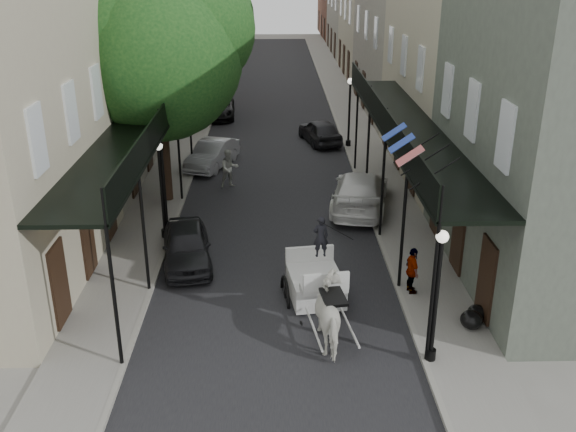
{
  "coord_description": "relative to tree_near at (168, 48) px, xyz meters",
  "views": [
    {
      "loc": [
        0.04,
        -16.09,
        10.1
      ],
      "look_at": [
        0.48,
        4.37,
        1.6
      ],
      "focal_mm": 40.0,
      "sensor_mm": 36.0,
      "label": 1
    }
  ],
  "objects": [
    {
      "name": "tree_far",
      "position": [
        -0.05,
        14.0,
        -0.65
      ],
      "size": [
        6.45,
        6.0,
        8.61
      ],
      "color": "#382619",
      "rests_on": "sidewalk_left"
    },
    {
      "name": "road",
      "position": [
        4.2,
        9.82,
        -6.48
      ],
      "size": [
        8.0,
        90.0,
        0.01
      ],
      "primitive_type": "cube",
      "color": "black",
      "rests_on": "ground"
    },
    {
      "name": "gallery_right",
      "position": [
        8.99,
        -3.2,
        -2.44
      ],
      "size": [
        2.2,
        18.05,
        4.88
      ],
      "color": "black",
      "rests_on": "sidewalk_right"
    },
    {
      "name": "pedestrian_walking",
      "position": [
        2.17,
        1.61,
        -5.59
      ],
      "size": [
        1.06,
        0.96,
        1.79
      ],
      "primitive_type": "imported",
      "rotation": [
        0.0,
        0.0,
        0.4
      ],
      "color": "#B2B4A9",
      "rests_on": "ground"
    },
    {
      "name": "carriage",
      "position": [
        5.41,
        -8.34,
        -5.29
      ],
      "size": [
        2.11,
        2.9,
        3.07
      ],
      "rotation": [
        0.0,
        0.0,
        0.14
      ],
      "color": "black",
      "rests_on": "ground"
    },
    {
      "name": "building_row_left",
      "position": [
        -4.4,
        19.82,
        -1.24
      ],
      "size": [
        5.0,
        80.0,
        10.5
      ],
      "primitive_type": "cube",
      "color": "#A49E83",
      "rests_on": "ground"
    },
    {
      "name": "pedestrian_sidewalk_right",
      "position": [
        8.49,
        -8.6,
        -5.61
      ],
      "size": [
        0.5,
        0.94,
        1.52
      ],
      "primitive_type": "imported",
      "rotation": [
        0.0,
        0.0,
        1.72
      ],
      "color": "gray",
      "rests_on": "sidewalk_right"
    },
    {
      "name": "tree_near",
      "position": [
        0.0,
        0.0,
        0.0
      ],
      "size": [
        7.31,
        6.8,
        9.63
      ],
      "color": "#382619",
      "rests_on": "sidewalk_left"
    },
    {
      "name": "sidewalk_right",
      "position": [
        9.2,
        9.82,
        -6.43
      ],
      "size": [
        2.2,
        90.0,
        0.12
      ],
      "primitive_type": "cube",
      "color": "gray",
      "rests_on": "ground"
    },
    {
      "name": "car_left_near",
      "position": [
        1.17,
        -6.18,
        -5.81
      ],
      "size": [
        2.21,
        4.19,
        1.36
      ],
      "primitive_type": "imported",
      "rotation": [
        0.0,
        0.0,
        0.16
      ],
      "color": "black",
      "rests_on": "ground"
    },
    {
      "name": "pedestrian_sidewalk_left",
      "position": [
        -1.6,
        9.82,
        -5.39
      ],
      "size": [
        1.42,
        1.07,
        1.96
      ],
      "primitive_type": "imported",
      "rotation": [
        0.0,
        0.0,
        3.44
      ],
      "color": "gray",
      "rests_on": "sidewalk_left"
    },
    {
      "name": "horse",
      "position": [
        5.82,
        -11.18,
        -5.57
      ],
      "size": [
        1.29,
        2.3,
        1.84
      ],
      "primitive_type": "imported",
      "rotation": [
        0.0,
        0.0,
        3.29
      ],
      "color": "silver",
      "rests_on": "ground"
    },
    {
      "name": "lamppost_left",
      "position": [
        0.1,
        -4.18,
        -4.44
      ],
      "size": [
        0.32,
        0.32,
        3.71
      ],
      "color": "black",
      "rests_on": "sidewalk_left"
    },
    {
      "name": "car_left_mid",
      "position": [
        1.11,
        4.59,
        -5.82
      ],
      "size": [
        2.61,
        4.3,
        1.34
      ],
      "primitive_type": "imported",
      "rotation": [
        0.0,
        0.0,
        -0.32
      ],
      "color": "#AAAAB0",
      "rests_on": "ground"
    },
    {
      "name": "lamppost_right_far",
      "position": [
        8.3,
        7.82,
        -4.44
      ],
      "size": [
        0.32,
        0.32,
        3.71
      ],
      "color": "black",
      "rests_on": "sidewalk_right"
    },
    {
      "name": "ground",
      "position": [
        4.2,
        -10.18,
        -6.49
      ],
      "size": [
        140.0,
        140.0,
        0.0
      ],
      "primitive_type": "plane",
      "color": "gray",
      "rests_on": "ground"
    },
    {
      "name": "trash_bags",
      "position": [
        9.91,
        -10.52,
        -6.11
      ],
      "size": [
        0.9,
        1.05,
        0.54
      ],
      "color": "black",
      "rests_on": "sidewalk_right"
    },
    {
      "name": "car_right_far",
      "position": [
        6.8,
        8.82,
        -5.81
      ],
      "size": [
        2.57,
        4.28,
        1.36
      ],
      "primitive_type": "imported",
      "rotation": [
        0.0,
        0.0,
        3.4
      ],
      "color": "black",
      "rests_on": "ground"
    },
    {
      "name": "car_right_near",
      "position": [
        7.8,
        -1.18,
        -5.71
      ],
      "size": [
        3.19,
        5.67,
        1.55
      ],
      "primitive_type": "imported",
      "rotation": [
        0.0,
        0.0,
        2.94
      ],
      "color": "silver",
      "rests_on": "ground"
    },
    {
      "name": "building_row_right",
      "position": [
        12.8,
        19.82,
        -1.24
      ],
      "size": [
        5.0,
        80.0,
        10.5
      ],
      "primitive_type": "cube",
      "color": "gray",
      "rests_on": "ground"
    },
    {
      "name": "car_left_far",
      "position": [
        0.6,
        14.85,
        -5.87
      ],
      "size": [
        2.26,
        4.55,
        1.24
      ],
      "primitive_type": "imported",
      "rotation": [
        0.0,
        0.0,
        0.05
      ],
      "color": "black",
      "rests_on": "ground"
    },
    {
      "name": "gallery_left",
      "position": [
        -0.59,
        -3.2,
        -2.44
      ],
      "size": [
        2.2,
        18.05,
        4.88
      ],
      "color": "black",
      "rests_on": "sidewalk_left"
    },
    {
      "name": "lamppost_right_near",
      "position": [
        8.3,
        -12.18,
        -4.44
      ],
      "size": [
        0.32,
        0.32,
        3.71
      ],
      "color": "black",
      "rests_on": "sidewalk_right"
    },
    {
      "name": "sidewalk_left",
      "position": [
        -0.8,
        9.82,
        -6.43
      ],
      "size": [
        2.2,
        90.0,
        0.12
      ],
      "primitive_type": "cube",
      "color": "gray",
      "rests_on": "ground"
    }
  ]
}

